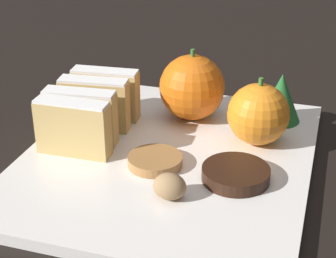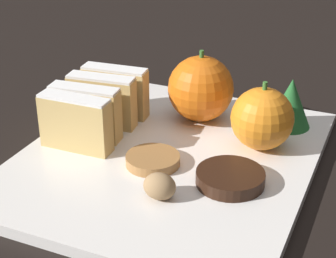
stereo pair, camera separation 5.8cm
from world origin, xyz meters
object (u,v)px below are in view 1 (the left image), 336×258
orange_far (195,88)px  walnut (170,186)px  orange_near (258,114)px  chocolate_cookie (236,174)px

orange_far → walnut: orange_far is taller
orange_near → chocolate_cookie: 0.09m
orange_near → chocolate_cookie: (-0.01, -0.08, -0.03)m
orange_near → orange_far: size_ratio=0.88×
orange_near → orange_far: 0.09m
orange_near → chocolate_cookie: bearing=-94.5°
orange_far → chocolate_cookie: (0.07, -0.12, -0.03)m
orange_near → walnut: (-0.06, -0.13, -0.02)m
orange_near → walnut: 0.15m
orange_far → chocolate_cookie: 0.15m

